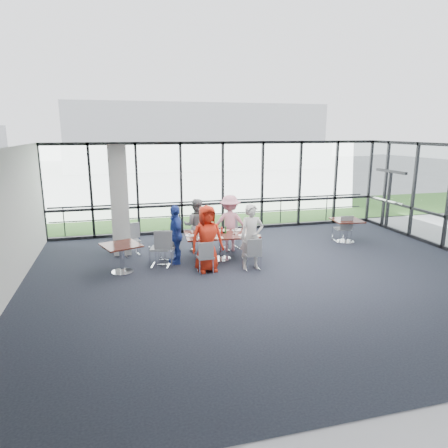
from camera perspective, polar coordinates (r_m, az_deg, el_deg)
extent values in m
cube|color=#1D202D|center=(10.11, 7.00, -7.61)|extent=(12.00, 10.00, 0.02)
cube|color=white|center=(9.46, 7.56, 10.87)|extent=(12.00, 10.00, 0.04)
cube|color=silver|center=(5.54, 27.07, -9.14)|extent=(12.00, 0.10, 3.20)
cube|color=white|center=(14.35, -0.18, 5.34)|extent=(12.00, 0.10, 3.20)
cube|color=black|center=(15.94, 22.43, 3.13)|extent=(0.12, 1.60, 2.10)
cube|color=silver|center=(11.92, -14.70, 3.29)|extent=(0.50, 0.50, 3.20)
cube|color=gray|center=(19.43, -3.88, 2.56)|extent=(80.00, 70.00, 0.02)
cube|color=#375E23|center=(17.50, -2.64, 1.48)|extent=(80.00, 5.00, 0.01)
cube|color=silver|center=(41.46, -4.28, 12.41)|extent=(24.00, 10.00, 6.00)
cylinder|color=#2D2D33|center=(15.11, -0.75, 1.51)|extent=(12.00, 0.06, 0.06)
cube|color=#3D1B13|center=(11.16, -0.39, -1.51)|extent=(2.08, 1.24, 0.04)
cylinder|color=silver|center=(11.27, -0.39, -3.35)|extent=(0.12, 0.12, 0.71)
cylinder|color=silver|center=(11.37, -0.38, -4.99)|extent=(0.56, 0.56, 0.03)
cube|color=#3D1B13|center=(10.47, -14.49, -2.95)|extent=(1.13, 1.13, 0.04)
cylinder|color=silver|center=(10.58, -14.38, -4.90)|extent=(0.12, 0.12, 0.71)
cube|color=#3D1B13|center=(13.53, 17.16, 0.51)|extent=(0.98, 0.98, 0.04)
cylinder|color=silver|center=(13.61, 17.06, -1.03)|extent=(0.12, 0.12, 0.71)
imported|color=red|center=(10.24, -2.43, -2.10)|extent=(0.90, 0.64, 1.73)
imported|color=beige|center=(10.43, 3.97, -1.85)|extent=(0.65, 0.49, 1.72)
imported|color=slate|center=(11.95, -3.98, -0.19)|extent=(0.89, 0.69, 1.61)
imported|color=pink|center=(11.98, 0.84, 0.12)|extent=(1.20, 0.80, 1.70)
imported|color=#2740A3|center=(10.93, -6.94, -1.50)|extent=(0.59, 0.99, 1.62)
cylinder|color=white|center=(10.74, -3.06, -1.98)|extent=(0.27, 0.27, 0.01)
cylinder|color=white|center=(10.98, 2.76, -1.63)|extent=(0.28, 0.28, 0.01)
cylinder|color=white|center=(11.44, -3.21, -1.02)|extent=(0.28, 0.28, 0.01)
cylinder|color=white|center=(11.55, 1.80, -0.88)|extent=(0.28, 0.28, 0.01)
cylinder|color=white|center=(10.99, -4.90, -1.65)|extent=(0.24, 0.24, 0.01)
cylinder|color=white|center=(10.84, -1.25, -1.49)|extent=(0.07, 0.07, 0.13)
cylinder|color=white|center=(11.06, 1.45, -1.15)|extent=(0.08, 0.08, 0.15)
cylinder|color=white|center=(11.43, -0.35, -0.73)|extent=(0.06, 0.06, 0.13)
cylinder|color=white|center=(10.85, -3.76, -1.46)|extent=(0.07, 0.07, 0.15)
cube|color=silver|center=(10.75, -0.89, -1.97)|extent=(0.30, 0.22, 0.00)
cube|color=silver|center=(11.02, 4.43, -1.62)|extent=(0.37, 0.34, 0.00)
cube|color=silver|center=(11.53, -0.09, -0.92)|extent=(0.40, 0.38, 0.00)
cube|color=black|center=(11.25, -0.03, -1.18)|extent=(0.10, 0.07, 0.04)
cylinder|color=#A61810|center=(11.20, -0.32, -0.88)|extent=(0.06, 0.06, 0.18)
cylinder|color=#2A7B2C|center=(11.18, 0.22, -0.85)|extent=(0.05, 0.05, 0.20)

